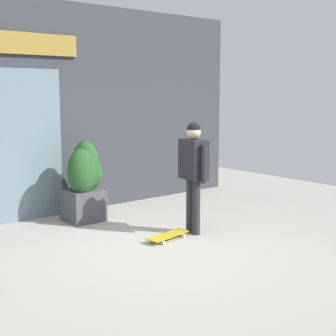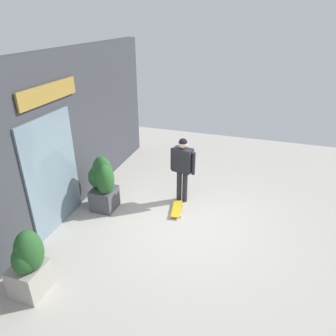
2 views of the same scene
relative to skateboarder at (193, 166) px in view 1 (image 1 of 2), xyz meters
The scene contains 5 objects.
ground_plane 1.39m from the skateboarder, 162.03° to the right, with size 12.00×12.00×0.00m, color #B2ADA3.
building_facade 2.80m from the skateboarder, 109.60° to the left, with size 7.73×0.31×3.70m.
skateboarder is the anchor object (origin of this frame).
skateboard 1.12m from the skateboarder, behind, with size 0.76×0.36×0.08m.
planter_box_right 1.98m from the skateboarder, 117.03° to the left, with size 0.75×0.75×1.36m.
Camera 1 is at (-4.11, -5.14, 2.16)m, focal length 52.73 mm.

